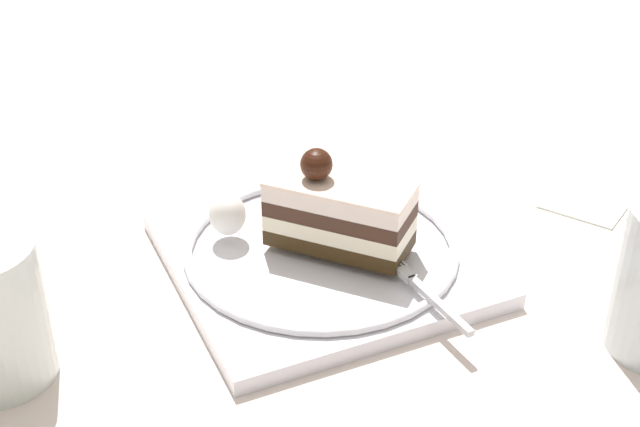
{
  "coord_description": "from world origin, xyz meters",
  "views": [
    {
      "loc": [
        0.53,
        -0.28,
        0.42
      ],
      "look_at": [
        0.0,
        -0.0,
        0.05
      ],
      "focal_mm": 49.09,
      "sensor_mm": 36.0,
      "label": 1
    }
  ],
  "objects_px": {
    "dessert_plate": "(320,256)",
    "fork": "(422,289)",
    "whipped_cream_dollop": "(227,214)",
    "cake_slice": "(339,211)",
    "folded_napkin": "(597,188)"
  },
  "relations": [
    {
      "from": "dessert_plate",
      "to": "folded_napkin",
      "type": "bearing_deg",
      "value": 88.33
    },
    {
      "from": "whipped_cream_dollop",
      "to": "fork",
      "type": "distance_m",
      "value": 0.17
    },
    {
      "from": "whipped_cream_dollop",
      "to": "fork",
      "type": "bearing_deg",
      "value": 34.52
    },
    {
      "from": "whipped_cream_dollop",
      "to": "folded_napkin",
      "type": "relative_size",
      "value": 0.29
    },
    {
      "from": "dessert_plate",
      "to": "cake_slice",
      "type": "bearing_deg",
      "value": 70.12
    },
    {
      "from": "fork",
      "to": "dessert_plate",
      "type": "bearing_deg",
      "value": -157.05
    },
    {
      "from": "cake_slice",
      "to": "fork",
      "type": "bearing_deg",
      "value": 15.82
    },
    {
      "from": "whipped_cream_dollop",
      "to": "folded_napkin",
      "type": "xyz_separation_m",
      "value": [
        0.06,
        0.35,
        -0.04
      ]
    },
    {
      "from": "cake_slice",
      "to": "whipped_cream_dollop",
      "type": "relative_size",
      "value": 3.33
    },
    {
      "from": "dessert_plate",
      "to": "whipped_cream_dollop",
      "type": "distance_m",
      "value": 0.08
    },
    {
      "from": "whipped_cream_dollop",
      "to": "cake_slice",
      "type": "bearing_deg",
      "value": 52.66
    },
    {
      "from": "dessert_plate",
      "to": "folded_napkin",
      "type": "height_order",
      "value": "dessert_plate"
    },
    {
      "from": "cake_slice",
      "to": "folded_napkin",
      "type": "relative_size",
      "value": 0.95
    },
    {
      "from": "dessert_plate",
      "to": "fork",
      "type": "xyz_separation_m",
      "value": [
        0.09,
        0.04,
        0.01
      ]
    },
    {
      "from": "dessert_plate",
      "to": "whipped_cream_dollop",
      "type": "relative_size",
      "value": 6.78
    }
  ]
}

